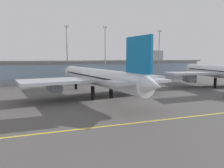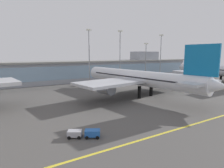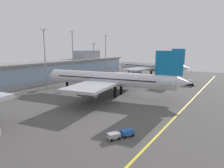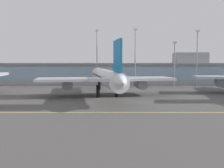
# 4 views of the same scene
# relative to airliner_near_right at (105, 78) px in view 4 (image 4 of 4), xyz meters

# --- Properties ---
(ground_plane) EXTENTS (203.51, 203.51, 0.00)m
(ground_plane) POSITION_rel_airliner_near_right_xyz_m (-1.52, -5.95, -6.17)
(ground_plane) COLOR #514F4C
(taxiway_centreline_stripe) EXTENTS (162.81, 0.50, 0.01)m
(taxiway_centreline_stripe) POSITION_rel_airliner_near_right_xyz_m (-1.52, -27.95, -6.16)
(taxiway_centreline_stripe) COLOR yellow
(taxiway_centreline_stripe) RESTS_ON ground
(terminal_building) EXTENTS (148.37, 14.00, 16.04)m
(terminal_building) POSITION_rel_airliner_near_right_xyz_m (0.54, 44.03, -0.32)
(terminal_building) COLOR #9399A3
(terminal_building) RESTS_ON ground
(airliner_near_right) EXTENTS (46.68, 58.32, 16.94)m
(airliner_near_right) POSITION_rel_airliner_near_right_xyz_m (0.00, 0.00, 0.00)
(airliner_near_right) COLOR black
(airliner_near_right) RESTS_ON ground
(apron_light_mast_west) EXTENTS (1.80, 1.80, 20.55)m
(apron_light_mast_west) POSITION_rel_airliner_near_right_xyz_m (30.45, 31.14, 7.57)
(apron_light_mast_west) COLOR gray
(apron_light_mast_west) RESTS_ON ground
(apron_light_mast_centre) EXTENTS (1.80, 1.80, 26.18)m
(apron_light_mast_centre) POSITION_rel_airliner_near_right_xyz_m (12.50, 30.42, 10.69)
(apron_light_mast_centre) COLOR gray
(apron_light_mast_centre) RESTS_ON ground
(apron_light_mast_east) EXTENTS (1.80, 1.80, 25.48)m
(apron_light_mast_east) POSITION_rel_airliner_near_right_xyz_m (40.00, 29.29, 10.31)
(apron_light_mast_east) COLOR gray
(apron_light_mast_east) RESTS_ON ground
(apron_light_mast_far_east) EXTENTS (1.80, 1.80, 25.72)m
(apron_light_mast_far_east) POSITION_rel_airliner_near_right_xyz_m (-4.71, 30.37, 10.44)
(apron_light_mast_far_east) COLOR gray
(apron_light_mast_far_east) RESTS_ON ground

